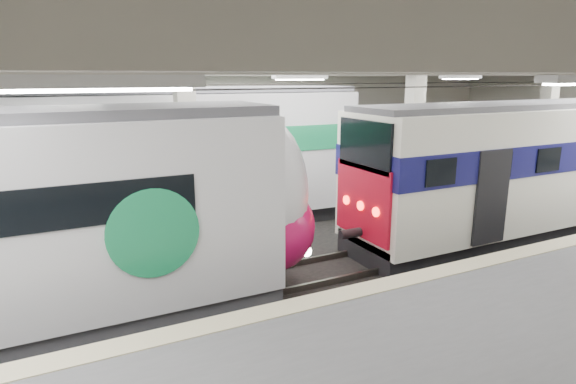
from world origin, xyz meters
TOP-DOWN VIEW (x-y plane):
  - station_hall at (0.00, -1.74)m, footprint 36.00×24.00m
  - modern_emu at (-7.09, -0.00)m, footprint 13.62×2.81m
  - older_rer at (7.06, 0.00)m, footprint 12.64×2.79m
  - far_train at (-4.03, 5.50)m, footprint 14.69×3.53m

SIDE VIEW (x-z plane):
  - modern_emu at x=-7.09m, z-range -0.04..4.37m
  - older_rer at x=7.06m, z-range 0.10..4.31m
  - far_train at x=-4.03m, z-range 0.08..4.71m
  - station_hall at x=0.00m, z-range 0.37..6.12m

